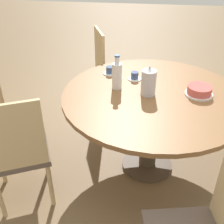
# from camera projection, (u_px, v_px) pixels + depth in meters

# --- Properties ---
(ground_plane) EXTENTS (14.00, 14.00, 0.00)m
(ground_plane) POSITION_uv_depth(u_px,v_px,m) (147.00, 165.00, 2.56)
(ground_plane) COLOR brown
(dining_table) EXTENTS (1.41, 1.41, 0.74)m
(dining_table) POSITION_uv_depth(u_px,v_px,m) (152.00, 107.00, 2.23)
(dining_table) COLOR #473828
(dining_table) RESTS_ON ground_plane
(chair_a) EXTENTS (0.55, 0.55, 0.95)m
(chair_a) POSITION_uv_depth(u_px,v_px,m) (111.00, 70.00, 3.14)
(chair_a) COLOR tan
(chair_a) RESTS_ON ground_plane
(chair_b) EXTENTS (0.56, 0.56, 0.95)m
(chair_b) POSITION_uv_depth(u_px,v_px,m) (18.00, 150.00, 1.98)
(chair_b) COLOR tan
(chair_b) RESTS_ON ground_plane
(coffee_pot) EXTENTS (0.11, 0.11, 0.23)m
(coffee_pot) POSITION_uv_depth(u_px,v_px,m) (149.00, 82.00, 2.10)
(coffee_pot) COLOR silver
(coffee_pot) RESTS_ON dining_table
(water_bottle) EXTENTS (0.08, 0.08, 0.28)m
(water_bottle) POSITION_uv_depth(u_px,v_px,m) (117.00, 75.00, 2.18)
(water_bottle) COLOR silver
(water_bottle) RESTS_ON dining_table
(cake_main) EXTENTS (0.21, 0.21, 0.07)m
(cake_main) POSITION_uv_depth(u_px,v_px,m) (199.00, 91.00, 2.13)
(cake_main) COLOR white
(cake_main) RESTS_ON dining_table
(cup_a) EXTENTS (0.11, 0.11, 0.07)m
(cup_a) POSITION_uv_depth(u_px,v_px,m) (110.00, 71.00, 2.46)
(cup_a) COLOR silver
(cup_a) RESTS_ON dining_table
(cup_b) EXTENTS (0.11, 0.11, 0.07)m
(cup_b) POSITION_uv_depth(u_px,v_px,m) (135.00, 76.00, 2.37)
(cup_b) COLOR silver
(cup_b) RESTS_ON dining_table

